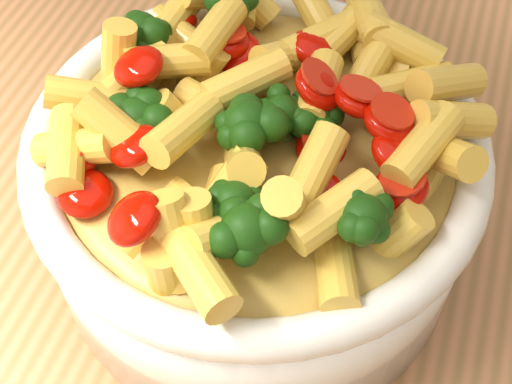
% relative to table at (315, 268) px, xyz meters
% --- Properties ---
extents(table, '(1.20, 0.80, 0.90)m').
position_rel_table_xyz_m(table, '(0.00, 0.00, 0.00)').
color(table, '#BA7B50').
rests_on(table, ground).
extents(serving_bowl, '(0.26, 0.26, 0.11)m').
position_rel_table_xyz_m(serving_bowl, '(-0.03, -0.06, 0.16)').
color(serving_bowl, white).
rests_on(serving_bowl, table).
extents(pasta_salad, '(0.21, 0.21, 0.05)m').
position_rel_table_xyz_m(pasta_salad, '(-0.03, -0.06, 0.23)').
color(pasta_salad, '#FEBD50').
rests_on(pasta_salad, serving_bowl).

